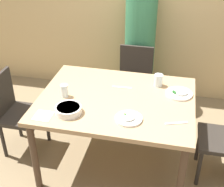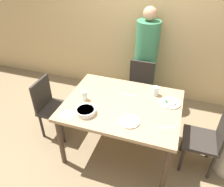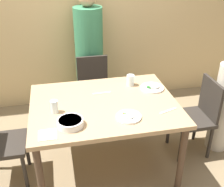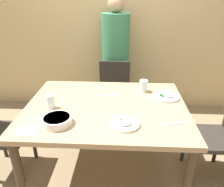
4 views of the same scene
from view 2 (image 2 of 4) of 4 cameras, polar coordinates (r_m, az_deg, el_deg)
The scene contains 15 objects.
ground_plane at distance 3.07m, azimuth 2.32°, elevation -13.84°, with size 10.00×10.00×0.00m, color #847051.
wall_back at distance 3.60m, azimuth 10.01°, elevation 18.95°, with size 10.00×0.06×2.70m.
dining_table at distance 2.61m, azimuth 2.66°, elevation -4.03°, with size 1.34×1.03×0.75m.
chair_adult_spot at distance 3.40m, azimuth 7.15°, elevation 1.65°, with size 0.40×0.40×0.84m.
chair_child_spot at distance 2.77m, azimuth 23.66°, elevation -10.73°, with size 0.40×0.40×0.84m.
chair_empty_left at distance 3.11m, azimuth -15.54°, elevation -3.10°, with size 0.40×0.40×0.84m.
person_adult at distance 3.57m, azimuth 8.71°, elevation 8.14°, with size 0.36×0.36×1.58m.
bowl_curry at distance 2.41m, azimuth -6.89°, elevation -4.62°, with size 0.21×0.21×0.06m.
plate_rice_adult at distance 2.31m, azimuth 4.52°, elevation -7.26°, with size 0.22×0.22×0.05m.
plate_rice_child at distance 2.64m, azimuth 15.05°, elevation -2.32°, with size 0.24×0.24×0.05m.
glass_water_tall at distance 2.61m, azimuth -7.16°, elevation -0.57°, with size 0.06×0.06×0.11m.
glass_water_short at distance 2.72m, azimuth 11.32°, elevation 0.65°, with size 0.08×0.08×0.11m.
napkin_folded at distance 2.44m, azimuth -11.62°, elevation -5.46°, with size 0.14×0.14×0.01m.
fork_steel at distance 2.31m, azimuth 13.69°, elevation -8.73°, with size 0.18×0.08×0.01m.
spoon_steel at distance 2.70m, azimuth 4.11°, elevation -0.34°, with size 0.18×0.03×0.01m.
Camera 2 is at (0.53, -1.96, 2.31)m, focal length 35.00 mm.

